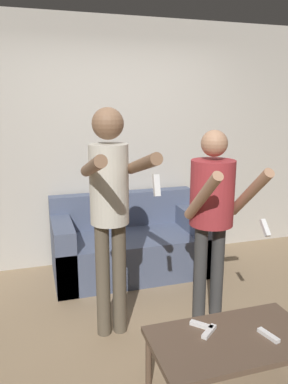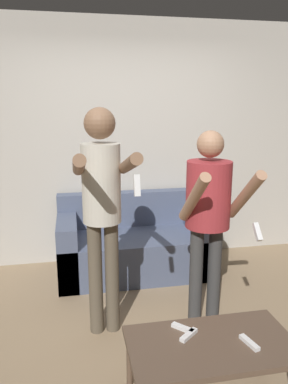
{
  "view_description": "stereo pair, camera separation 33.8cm",
  "coord_description": "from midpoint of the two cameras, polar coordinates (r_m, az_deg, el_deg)",
  "views": [
    {
      "loc": [
        -0.89,
        -2.47,
        1.81
      ],
      "look_at": [
        0.07,
        0.68,
        1.02
      ],
      "focal_mm": 35.0,
      "sensor_mm": 36.0,
      "label": 1
    },
    {
      "loc": [
        -0.56,
        -2.55,
        1.81
      ],
      "look_at": [
        0.07,
        0.68,
        1.02
      ],
      "focal_mm": 35.0,
      "sensor_mm": 36.0,
      "label": 2
    }
  ],
  "objects": [
    {
      "name": "remote_near",
      "position": [
        2.5,
        19.8,
        -20.89
      ],
      "size": [
        0.07,
        0.15,
        0.02
      ],
      "color": "white",
      "rests_on": "coffee_table"
    },
    {
      "name": "coffee_table",
      "position": [
        2.48,
        14.47,
        -22.21
      ],
      "size": [
        1.01,
        0.55,
        0.42
      ],
      "color": "brown",
      "rests_on": "ground_plane"
    },
    {
      "name": "person_standing_right",
      "position": [
        3.04,
        12.99,
        -2.18
      ],
      "size": [
        0.48,
        0.69,
        1.6
      ],
      "color": "#383838",
      "rests_on": "ground_plane"
    },
    {
      "name": "remote_mid",
      "position": [
        2.47,
        11.02,
        -20.71
      ],
      "size": [
        0.14,
        0.12,
        0.02
      ],
      "color": "white",
      "rests_on": "coffee_table"
    },
    {
      "name": "couch",
      "position": [
        4.11,
        0.92,
        -8.21
      ],
      "size": [
        1.62,
        0.81,
        0.83
      ],
      "color": "#4C5670",
      "rests_on": "ground_plane"
    },
    {
      "name": "wall_back",
      "position": [
        4.26,
        -1.15,
        7.29
      ],
      "size": [
        6.4,
        0.06,
        2.7
      ],
      "color": "#B7B2A8",
      "rests_on": "ground_plane"
    },
    {
      "name": "remote_far",
      "position": [
        2.52,
        10.0,
        -19.86
      ],
      "size": [
        0.13,
        0.13,
        0.02
      ],
      "color": "white",
      "rests_on": "coffee_table"
    },
    {
      "name": "person_standing_left",
      "position": [
        2.77,
        -2.97,
        -1.08
      ],
      "size": [
        0.41,
        0.77,
        1.78
      ],
      "color": "brown",
      "rests_on": "ground_plane"
    },
    {
      "name": "ground_plane",
      "position": [
        3.18,
        4.52,
        -21.29
      ],
      "size": [
        14.0,
        14.0,
        0.0
      ],
      "primitive_type": "plane",
      "color": "#937A5B"
    }
  ]
}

